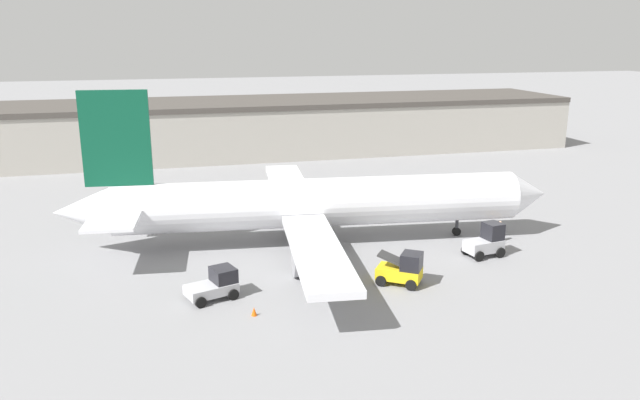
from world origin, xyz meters
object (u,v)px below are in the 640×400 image
(pushback_tug, at_px, (215,285))
(ground_crew_worker, at_px, (500,231))
(belt_loader_truck, at_px, (403,269))
(baggage_tug, at_px, (486,241))
(airplane, at_px, (307,203))
(safety_cone_near, at_px, (254,311))

(pushback_tug, bearing_deg, ground_crew_worker, -5.47)
(belt_loader_truck, bearing_deg, pushback_tug, -148.78)
(baggage_tug, relative_size, pushback_tug, 0.85)
(ground_crew_worker, xyz_separation_m, baggage_tug, (-2.78, -2.78, 0.21))
(airplane, height_order, safety_cone_near, airplane)
(baggage_tug, bearing_deg, belt_loader_truck, -165.74)
(ground_crew_worker, height_order, pushback_tug, pushback_tug)
(ground_crew_worker, bearing_deg, baggage_tug, -52.90)
(airplane, distance_m, safety_cone_near, 14.49)
(airplane, height_order, baggage_tug, airplane)
(baggage_tug, xyz_separation_m, belt_loader_truck, (-8.45, -3.67, -0.08))
(pushback_tug, bearing_deg, belt_loader_truck, -22.68)
(pushback_tug, xyz_separation_m, safety_cone_near, (2.02, -3.31, -0.65))
(airplane, xyz_separation_m, baggage_tug, (12.70, -6.59, -2.21))
(ground_crew_worker, bearing_deg, pushback_tug, -85.01)
(airplane, relative_size, belt_loader_truck, 11.70)
(safety_cone_near, bearing_deg, belt_loader_truck, 12.36)
(airplane, bearing_deg, belt_loader_truck, -61.30)
(pushback_tug, bearing_deg, airplane, 29.28)
(ground_crew_worker, distance_m, pushback_tug, 24.57)
(airplane, xyz_separation_m, pushback_tug, (-8.47, -9.29, -2.45))
(airplane, bearing_deg, baggage_tug, -21.23)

